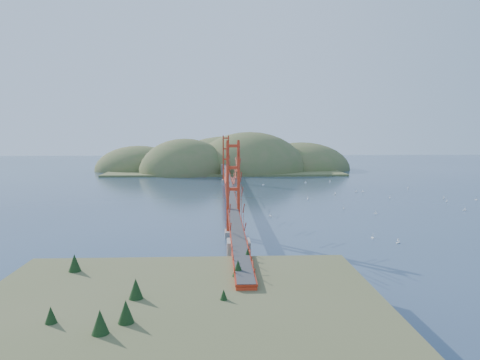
{
  "coord_description": "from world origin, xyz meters",
  "views": [
    {
      "loc": [
        -1.64,
        -85.78,
        12.77
      ],
      "look_at": [
        2.17,
        0.0,
        3.74
      ],
      "focal_mm": 35.0,
      "sensor_mm": 36.0,
      "label": 1
    }
  ],
  "objects_px": {
    "fort": "(244,276)",
    "sailboat_1": "(356,191)",
    "sailboat_2": "(465,210)",
    "bridge": "(228,162)",
    "sailboat_0": "(308,198)"
  },
  "relations": [
    {
      "from": "fort",
      "to": "sailboat_2",
      "type": "relative_size",
      "value": 5.75
    },
    {
      "from": "sailboat_2",
      "to": "fort",
      "type": "bearing_deg",
      "value": -137.27
    },
    {
      "from": "bridge",
      "to": "sailboat_1",
      "type": "relative_size",
      "value": 134.87
    },
    {
      "from": "bridge",
      "to": "fort",
      "type": "height_order",
      "value": "bridge"
    },
    {
      "from": "sailboat_2",
      "to": "bridge",
      "type": "bearing_deg",
      "value": 160.47
    },
    {
      "from": "bridge",
      "to": "sailboat_0",
      "type": "relative_size",
      "value": 139.25
    },
    {
      "from": "fort",
      "to": "sailboat_1",
      "type": "bearing_deg",
      "value": 65.32
    },
    {
      "from": "sailboat_0",
      "to": "sailboat_2",
      "type": "xyz_separation_m",
      "value": [
        22.82,
        -13.95,
        -0.0
      ]
    },
    {
      "from": "sailboat_0",
      "to": "sailboat_1",
      "type": "xyz_separation_m",
      "value": [
        12.03,
        9.43,
        0.0
      ]
    },
    {
      "from": "bridge",
      "to": "sailboat_0",
      "type": "bearing_deg",
      "value": 2.06
    },
    {
      "from": "sailboat_2",
      "to": "sailboat_1",
      "type": "height_order",
      "value": "sailboat_1"
    },
    {
      "from": "fort",
      "to": "sailboat_0",
      "type": "relative_size",
      "value": 5.46
    },
    {
      "from": "fort",
      "to": "sailboat_2",
      "type": "distance_m",
      "value": 50.94
    },
    {
      "from": "bridge",
      "to": "sailboat_1",
      "type": "height_order",
      "value": "bridge"
    },
    {
      "from": "sailboat_0",
      "to": "sailboat_1",
      "type": "height_order",
      "value": "sailboat_1"
    }
  ]
}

